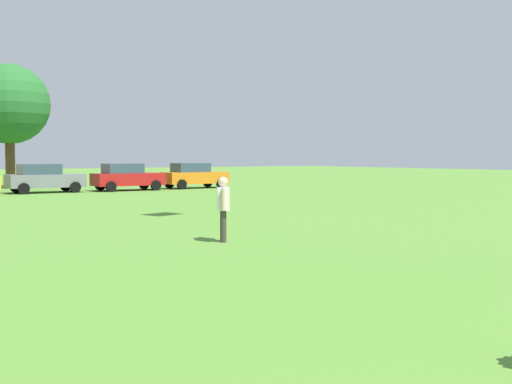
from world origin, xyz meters
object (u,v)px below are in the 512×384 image
parked_car_orange_4 (194,175)px  tree_far_right (9,104)px  parked_car_red_3 (127,177)px  parked_car_gray_2 (44,178)px  adult_bystander (223,203)px

parked_car_orange_4 → tree_far_right: bearing=147.9°
parked_car_red_3 → tree_far_right: bearing=128.9°
parked_car_gray_2 → tree_far_right: size_ratio=0.52×
parked_car_gray_2 → tree_far_right: (-0.46, 6.23, 4.67)m
parked_car_gray_2 → parked_car_orange_4: size_ratio=1.00×
parked_car_red_3 → parked_car_gray_2: bearing=174.7°
adult_bystander → tree_far_right: bearing=-155.0°
parked_car_orange_4 → tree_far_right: size_ratio=0.52×
adult_bystander → parked_car_gray_2: size_ratio=0.38×
adult_bystander → parked_car_gray_2: 24.24m
adult_bystander → parked_car_red_3: bearing=-168.5°
parked_car_orange_4 → parked_car_red_3: bearing=-177.1°
parked_car_red_3 → adult_bystander: bearing=-106.8°
adult_bystander → parked_car_gray_2: (2.21, 24.14, -0.11)m
parked_car_gray_2 → parked_car_red_3: same height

